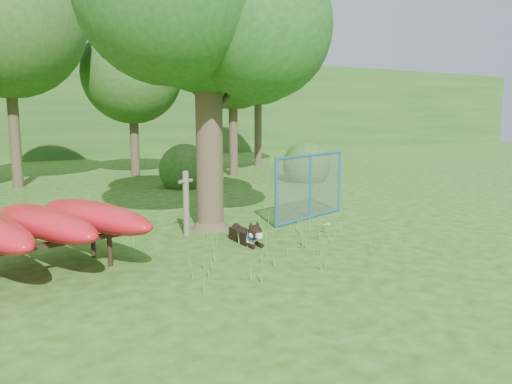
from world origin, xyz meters
TOP-DOWN VIEW (x-y plane):
  - ground at (0.00, 0.00)m, footprint 80.00×80.00m
  - wooden_post at (-0.78, 2.38)m, footprint 0.36×0.22m
  - kayak_rack at (-4.05, 1.22)m, footprint 3.90×3.48m
  - husky_dog at (-0.03, 1.15)m, footprint 0.29×1.15m
  - fence_section at (2.45, 2.41)m, footprint 2.59×0.90m
  - wildflower_clump at (1.80, 0.95)m, footprint 0.12×0.10m
  - bg_tree_b at (-3.00, 12.00)m, footprint 5.20×5.20m
  - bg_tree_c at (1.50, 13.00)m, footprint 4.00×4.00m
  - bg_tree_d at (5.00, 11.00)m, footprint 4.80×4.80m
  - bg_tree_e at (8.00, 14.00)m, footprint 4.60×4.60m
  - shrub_right at (6.50, 8.00)m, footprint 1.80×1.80m
  - shrub_mid at (2.00, 9.00)m, footprint 1.80×1.80m
  - wooded_hillside at (0.00, 28.00)m, footprint 80.00×12.00m

SIDE VIEW (x-z plane):
  - ground at x=0.00m, z-range 0.00..0.00m
  - shrub_right at x=6.50m, z-range -0.90..0.90m
  - shrub_mid at x=2.00m, z-range -0.90..0.90m
  - husky_dog at x=-0.03m, z-range -0.08..0.44m
  - wildflower_clump at x=1.80m, z-range 0.08..0.32m
  - wooden_post at x=-0.78m, z-range 0.04..1.40m
  - fence_section at x=2.45m, z-range -0.52..2.10m
  - kayak_rack at x=-4.05m, z-range 0.28..1.33m
  - wooded_hillside at x=0.00m, z-range 0.00..6.00m
  - bg_tree_c at x=1.50m, z-range 1.05..7.17m
  - bg_tree_d at x=5.00m, z-range 1.33..8.83m
  - bg_tree_e at x=8.00m, z-range 1.46..9.01m
  - bg_tree_b at x=-3.00m, z-range 1.50..9.72m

